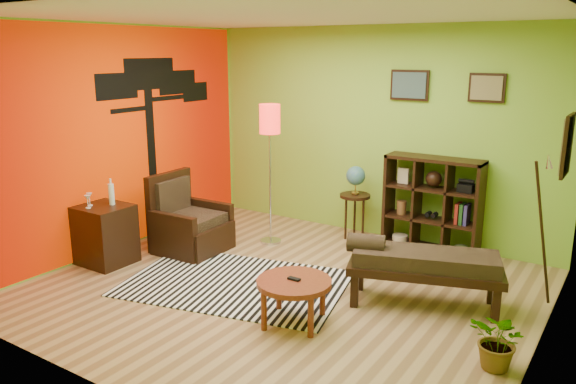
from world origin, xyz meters
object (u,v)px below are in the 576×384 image
Objects in this scene: floor_lamp at (270,132)px; potted_plant at (499,347)px; cube_shelf at (433,205)px; bench at (421,263)px; side_cabinet at (105,234)px; globe_table at (355,184)px; armchair at (188,227)px; coffee_table at (294,286)px.

potted_plant is at bearing -25.06° from floor_lamp.
cube_shelf is 0.76× the size of bench.
side_cabinet reaches higher than globe_table.
bench is (3.55, 0.94, 0.09)m from side_cabinet.
armchair is 0.98× the size of globe_table.
globe_table is at bearing 134.38° from bench.
cube_shelf is at bearing 105.17° from bench.
floor_lamp reaches higher than coffee_table.
armchair reaches higher than coffee_table.
side_cabinet reaches higher than coffee_table.
globe_table reaches higher than potted_plant.
armchair is 3.10m from cube_shelf.
floor_lamp reaches higher than armchair.
cube_shelf is at bearing 81.19° from coffee_table.
side_cabinet is at bearing -178.11° from potted_plant.
globe_table reaches higher than armchair.
coffee_table is 0.70× the size of globe_table.
cube_shelf is 2.80m from potted_plant.
side_cabinet is 0.56× the size of floor_lamp.
armchair is 1.02m from side_cabinet.
floor_lamp is 1.35m from globe_table.
coffee_table is 2.71m from side_cabinet.
floor_lamp is at bearing 130.21° from coffee_table.
potted_plant is (1.79, 0.22, -0.18)m from coffee_table.
floor_lamp is 2.25m from cube_shelf.
cube_shelf is at bearing 39.23° from side_cabinet.
armchair is 3.04m from bench.
armchair is at bearing 156.56° from coffee_table.
potted_plant is at bearing 1.89° from side_cabinet.
side_cabinet is at bearing -126.35° from floor_lamp.
coffee_table is 0.38× the size of floor_lamp.
globe_table reaches higher than bench.
bench is at bearing -17.63° from floor_lamp.
floor_lamp reaches higher than potted_plant.
side_cabinet is 3.23m from globe_table.
armchair is 4.06m from potted_plant.
potted_plant is (1.39, -2.39, -0.41)m from cube_shelf.
bench reaches higher than potted_plant.
cube_shelf reaches higher than globe_table.
cube_shelf is (3.11, 2.54, 0.24)m from side_cabinet.
side_cabinet is 0.85× the size of cube_shelf.
cube_shelf is (1.03, 0.10, -0.15)m from globe_table.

